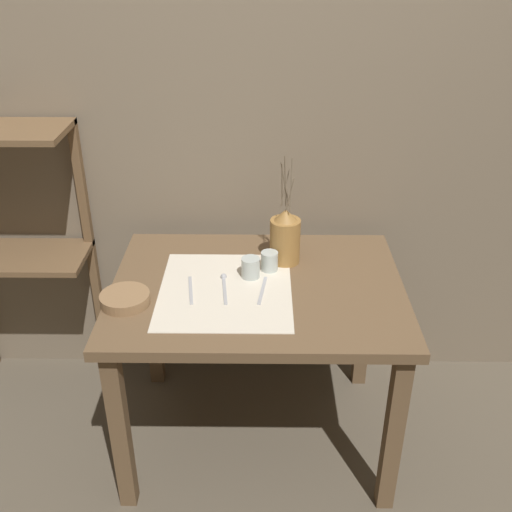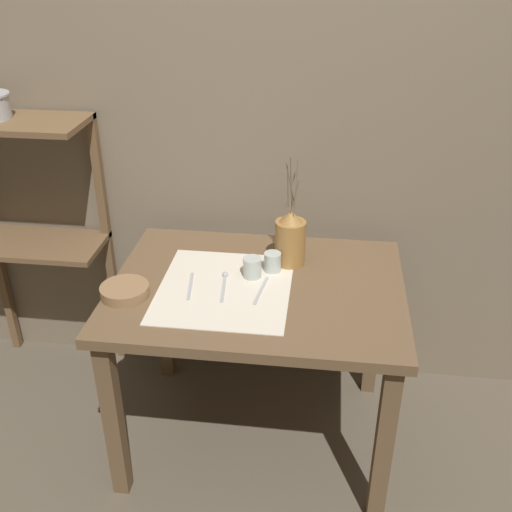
% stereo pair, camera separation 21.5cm
% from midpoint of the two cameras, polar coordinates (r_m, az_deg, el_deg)
% --- Properties ---
extents(ground_plane, '(12.00, 12.00, 0.00)m').
position_cam_midpoint_polar(ground_plane, '(2.67, 2.52, -16.54)').
color(ground_plane, brown).
extents(stone_wall_back, '(7.00, 0.06, 2.40)m').
position_cam_midpoint_polar(stone_wall_back, '(2.50, 4.17, 12.44)').
color(stone_wall_back, '#7A6B56').
rests_on(stone_wall_back, ground_plane).
extents(wooden_table, '(1.08, 0.82, 0.75)m').
position_cam_midpoint_polar(wooden_table, '(2.26, 2.87, -5.05)').
color(wooden_table, brown).
rests_on(wooden_table, ground_plane).
extents(wooden_shelf_unit, '(0.60, 0.30, 1.24)m').
position_cam_midpoint_polar(wooden_shelf_unit, '(2.71, -18.55, 4.75)').
color(wooden_shelf_unit, brown).
rests_on(wooden_shelf_unit, ground_plane).
extents(linen_cloth, '(0.48, 0.53, 0.00)m').
position_cam_midpoint_polar(linen_cloth, '(2.18, -0.20, -3.16)').
color(linen_cloth, beige).
rests_on(linen_cloth, wooden_table).
extents(pitcher_with_flowers, '(0.12, 0.12, 0.43)m').
position_cam_midpoint_polar(pitcher_with_flowers, '(2.31, 5.95, 1.53)').
color(pitcher_with_flowers, olive).
rests_on(pitcher_with_flowers, wooden_table).
extents(wooden_bowl, '(0.17, 0.17, 0.04)m').
position_cam_midpoint_polar(wooden_bowl, '(2.16, -9.65, -3.36)').
color(wooden_bowl, '#8E6B47').
rests_on(wooden_bowl, wooden_table).
extents(glass_tumbler_near, '(0.07, 0.07, 0.08)m').
position_cam_midpoint_polar(glass_tumbler_near, '(2.23, 2.39, -1.17)').
color(glass_tumbler_near, '#B7C1BC').
rests_on(glass_tumbler_near, wooden_table).
extents(glass_tumbler_far, '(0.07, 0.07, 0.07)m').
position_cam_midpoint_polar(glass_tumbler_far, '(2.28, 4.29, -0.64)').
color(glass_tumbler_far, '#B7C1BC').
rests_on(glass_tumbler_far, wooden_table).
extents(knife_center, '(0.04, 0.19, 0.00)m').
position_cam_midpoint_polar(knife_center, '(2.19, -3.49, -2.96)').
color(knife_center, '#A8A8AD').
rests_on(knife_center, wooden_table).
extents(spoon_outer, '(0.04, 0.20, 0.02)m').
position_cam_midpoint_polar(spoon_outer, '(2.22, -0.25, -2.38)').
color(spoon_outer, '#A8A8AD').
rests_on(spoon_outer, wooden_table).
extents(fork_outer, '(0.04, 0.19, 0.00)m').
position_cam_midpoint_polar(fork_outer, '(2.16, 3.31, -3.40)').
color(fork_outer, '#A8A8AD').
rests_on(fork_outer, wooden_table).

